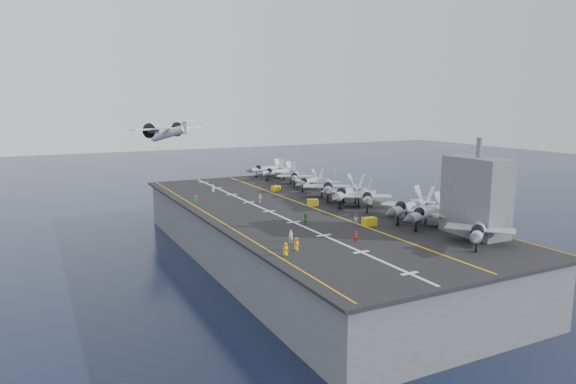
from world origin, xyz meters
name	(u,v)px	position (x,y,z in m)	size (l,w,h in m)	color
ground	(297,260)	(0.00, 0.00, 0.00)	(500.00, 500.00, 0.00)	#142135
hull	(297,235)	(0.00, 0.00, 5.00)	(36.00, 90.00, 10.00)	#56595E
flight_deck	(297,209)	(0.00, 0.00, 10.20)	(38.00, 92.00, 0.40)	black
foul_line	(311,207)	(3.00, 0.00, 10.42)	(0.35, 90.00, 0.02)	gold
landing_centerline	(269,211)	(-6.00, 0.00, 10.42)	(0.50, 90.00, 0.02)	silver
deck_edge_port	(213,217)	(-17.00, 0.00, 10.42)	(0.25, 90.00, 0.02)	gold
deck_edge_stbd	(375,200)	(18.50, 0.00, 10.42)	(0.25, 90.00, 0.02)	gold
island_superstructure	(476,187)	(15.00, -30.00, 17.90)	(5.00, 10.00, 15.00)	#56595E
fighter_jet_0	(480,228)	(11.14, -34.63, 12.89)	(17.19, 16.36, 4.98)	gray
fighter_jet_1	(429,212)	(12.16, -23.01, 12.94)	(17.12, 14.26, 5.08)	#9BA3AA
fighter_jet_2	(410,206)	(12.13, -18.30, 13.12)	(18.56, 15.99, 5.43)	gray
fighter_jet_3	(366,195)	(11.67, -6.08, 12.99)	(16.23, 17.91, 5.18)	#8D939C
fighter_jet_4	(347,191)	(10.50, -1.32, 13.13)	(18.82, 17.98, 5.46)	#98A2A8
fighter_jet_5	(328,186)	(10.73, 6.30, 13.18)	(17.51, 19.23, 5.56)	#99A1A7
fighter_jet_6	(309,181)	(12.36, 17.50, 12.60)	(15.23, 14.24, 4.40)	#8E959E
fighter_jet_7	(295,176)	(13.01, 25.88, 12.74)	(14.62, 16.21, 4.69)	#90989F
fighter_jet_8	(278,171)	(13.03, 35.80, 12.64)	(14.59, 11.45, 4.48)	gray
tow_cart_a	(369,222)	(4.13, -17.80, 11.07)	(2.33, 1.59, 1.34)	gold
tow_cart_b	(313,202)	(4.00, 0.99, 11.04)	(2.50, 2.07, 1.29)	yellow
tow_cart_c	(276,188)	(4.94, 20.00, 10.99)	(2.30, 1.93, 1.17)	gold
crew_0	(296,244)	(-13.59, -25.43, 11.34)	(1.23, 0.92, 1.88)	#E0A20F
crew_1	(291,236)	(-12.30, -21.25, 11.32)	(1.32, 1.16, 1.84)	silver
crew_2	(306,219)	(-5.06, -12.50, 11.33)	(1.31, 1.31, 1.86)	#1F8422
crew_3	(195,199)	(-16.13, 13.66, 11.24)	(1.15, 0.92, 1.68)	#297C36
crew_4	(260,198)	(-4.22, 8.23, 11.39)	(1.27, 1.42, 1.97)	silver
crew_5	(213,188)	(-8.48, 25.30, 11.27)	(0.77, 1.09, 1.74)	silver
crew_6	(356,236)	(-3.77, -25.36, 11.25)	(1.09, 0.79, 1.70)	#B21919
crew_7	(356,219)	(2.45, -16.40, 11.36)	(1.17, 1.37, 1.92)	silver
transport_plane	(169,133)	(-9.66, 59.64, 22.01)	(27.93, 23.93, 5.57)	silver
fighter_jet_9	(266,168)	(13.03, 43.00, 12.64)	(14.59, 11.45, 4.48)	gray
crew_8	(286,249)	(-16.05, -27.04, 11.34)	(1.23, 0.92, 1.88)	#E0A20F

